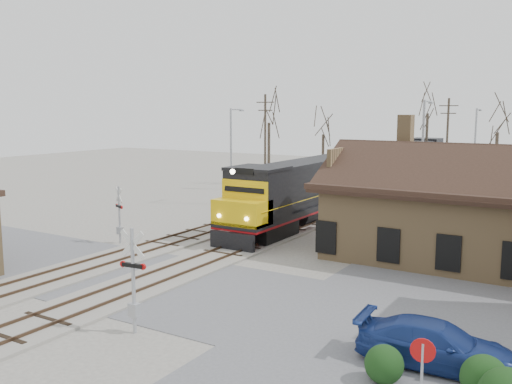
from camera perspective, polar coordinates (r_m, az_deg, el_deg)
ground at (r=28.15m, az=-10.41°, el=-8.85°), size 140.00×140.00×0.00m
road at (r=28.14m, az=-10.41°, el=-8.82°), size 60.00×9.00×0.03m
track_main at (r=40.18m, az=4.00°, el=-3.44°), size 3.40×90.00×0.24m
track_siding at (r=42.39m, az=-1.41°, el=-2.80°), size 3.40×90.00×0.24m
depot at (r=33.03m, az=20.32°, el=-2.38°), size 15.20×9.31×7.90m
locomotive_lead at (r=41.55m, az=5.33°, el=0.35°), size 3.21×21.49×4.77m
locomotive_trailing at (r=61.72m, az=14.28°, el=2.74°), size 3.21×21.49×4.52m
crossbuck_near at (r=21.63m, az=-12.15°, el=-9.00°), size 1.14×0.30×3.98m
crossbuck_far at (r=36.04m, az=-13.50°, el=-2.36°), size 0.96×0.49×3.56m
do_not_enter_sign at (r=16.35m, az=16.29°, el=-16.12°), size 0.67×0.13×2.26m
parked_car at (r=19.79m, az=17.59°, el=-14.37°), size 5.20×2.35×1.48m
hedge_a at (r=18.39m, az=12.69°, el=-16.46°), size 1.19×1.19×1.19m
hedge_b at (r=18.17m, az=21.86°, el=-16.93°), size 1.35×1.35×1.35m
streetlight_a at (r=49.14m, az=-2.42°, el=4.15°), size 0.25×2.04×8.29m
streetlight_b at (r=40.99m, az=16.33°, el=3.39°), size 0.25×2.04×8.85m
streetlight_c at (r=56.58m, az=21.06°, el=4.16°), size 0.25×2.04×8.29m
utility_pole_a at (r=57.84m, az=0.92°, el=5.18°), size 2.00×0.24×9.69m
utility_pole_b at (r=64.24m, az=18.56°, el=4.91°), size 2.00×0.24×9.36m
tree_a at (r=62.21m, az=1.31°, el=7.96°), size 4.50×4.50×11.02m
tree_b at (r=64.53m, az=6.76°, el=6.52°), size 3.60×3.60×8.83m
tree_c at (r=68.33m, az=16.84°, el=8.61°), size 5.15×5.15×12.63m
tree_d at (r=60.64m, az=23.05°, el=6.44°), size 3.99×3.99×9.76m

